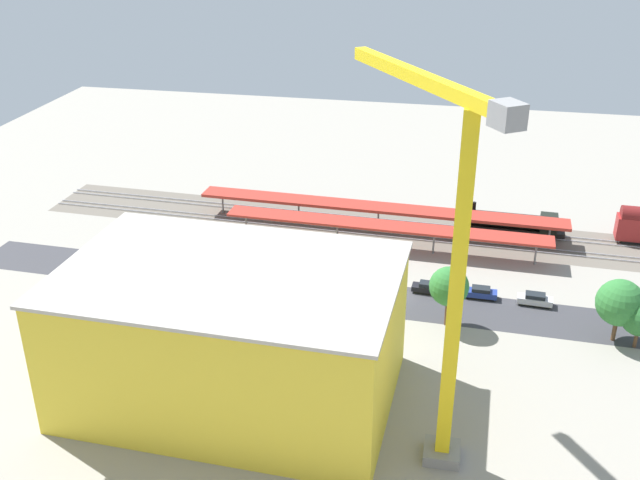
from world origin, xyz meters
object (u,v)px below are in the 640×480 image
street_tree_2 (175,261)px  street_tree_3 (620,303)px  box_truck_1 (323,313)px  parked_car_0 (535,300)px  construction_building (232,336)px  street_tree_1 (449,287)px  parked_car_1 (481,293)px  parked_car_2 (429,288)px  locomotive (515,223)px  tower_crane (447,252)px  box_truck_0 (161,299)px  street_tree_0 (640,317)px  traffic_light (243,247)px  parked_car_3 (376,283)px  platform_canopy_far (379,208)px  platform_canopy_near (385,226)px

street_tree_2 → street_tree_3: size_ratio=1.09×
box_truck_1 → parked_car_0: bearing=-158.6°
street_tree_2 → construction_building: bearing=126.9°
street_tree_1 → street_tree_2: size_ratio=0.90×
parked_car_1 → parked_car_2: 7.21m
locomotive → construction_building: 60.58m
parked_car_0 → tower_crane: tower_crane is taller
box_truck_0 → street_tree_0: size_ratio=1.37×
traffic_light → street_tree_3: bearing=170.6°
parked_car_3 → parked_car_1: bearing=-179.9°
tower_crane → box_truck_1: bearing=-53.1°
locomotive → street_tree_3: (-11.24, 30.72, 3.70)m
street_tree_2 → street_tree_3: (-57.82, -1.21, -0.55)m
platform_canopy_far → parked_car_0: platform_canopy_far is taller
construction_building → street_tree_3: size_ratio=4.18×
parked_car_2 → construction_building: 34.76m
parked_car_1 → parked_car_3: parked_car_1 is taller
construction_building → tower_crane: size_ratio=0.94×
box_truck_1 → parked_car_2: bearing=-139.2°
box_truck_1 → platform_canopy_near: bearing=-102.0°
platform_canopy_near → box_truck_0: bearing=42.4°
platform_canopy_near → parked_car_2: platform_canopy_near is taller
parked_car_1 → traffic_light: (34.78, -0.96, 3.23)m
locomotive → street_tree_2: (46.58, 31.92, 4.24)m
tower_crane → box_truck_1: 33.04m
locomotive → street_tree_2: street_tree_2 is taller
locomotive → tower_crane: bearing=79.7°
tower_crane → traffic_light: bearing=-47.6°
box_truck_1 → street_tree_2: size_ratio=0.93×
parked_car_0 → locomotive: bearing=-85.2°
locomotive → box_truck_1: 42.86m
platform_canopy_far → construction_building: (9.89, 48.23, 3.88)m
platform_canopy_near → tower_crane: size_ratio=1.37×
tower_crane → box_truck_0: (37.73, -19.92, -20.53)m
platform_canopy_near → parked_car_2: (-7.88, 12.91, -3.24)m
construction_building → parked_car_0: bearing=-139.5°
locomotive → construction_building: construction_building is taller
box_truck_1 → street_tree_3: bearing=-174.3°
locomotive → traffic_light: 45.89m
tower_crane → box_truck_0: 47.35m
platform_canopy_far → parked_car_3: size_ratio=14.79×
locomotive → parked_car_2: size_ratio=3.42×
box_truck_1 → parked_car_3: bearing=-116.4°
street_tree_3 → traffic_light: bearing=-9.4°
locomotive → street_tree_0: street_tree_0 is taller
parked_car_1 → construction_building: size_ratio=0.13×
platform_canopy_far → parked_car_1: bearing=129.9°
parked_car_1 → street_tree_1: street_tree_1 is taller
platform_canopy_near → parked_car_0: bearing=149.2°
box_truck_1 → platform_canopy_far: bearing=-95.6°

